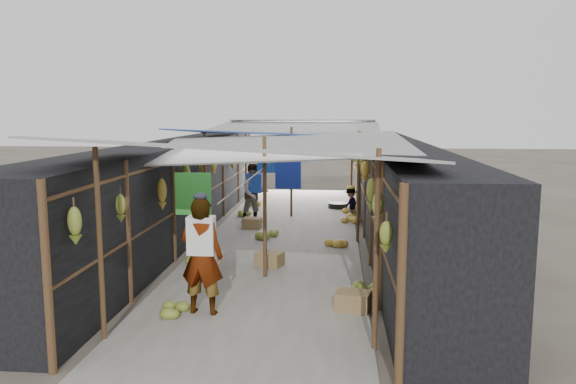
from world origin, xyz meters
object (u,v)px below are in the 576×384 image
(black_basin, at_px, (338,206))
(shopper_blue, at_px, (254,194))
(vendor_seated, at_px, (351,204))
(crate_near, at_px, (270,260))
(vendor_elderly, at_px, (202,256))

(black_basin, distance_m, shopper_blue, 3.45)
(black_basin, distance_m, vendor_seated, 1.96)
(black_basin, height_order, shopper_blue, shopper_blue)
(shopper_blue, bearing_deg, vendor_seated, -15.16)
(crate_near, distance_m, vendor_seated, 5.23)
(crate_near, height_order, vendor_seated, vendor_seated)
(crate_near, relative_size, black_basin, 0.81)
(crate_near, xyz_separation_m, vendor_elderly, (-0.70, -2.66, 0.75))
(vendor_seated, bearing_deg, vendor_elderly, -40.74)
(vendor_elderly, relative_size, vendor_seated, 1.94)
(crate_near, height_order, black_basin, crate_near)
(black_basin, xyz_separation_m, shopper_blue, (-2.28, -2.49, 0.72))
(vendor_elderly, bearing_deg, black_basin, -95.80)
(crate_near, relative_size, vendor_elderly, 0.27)
(crate_near, xyz_separation_m, vendor_seated, (1.70, 4.93, 0.32))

